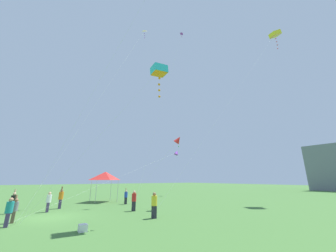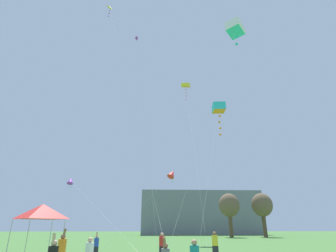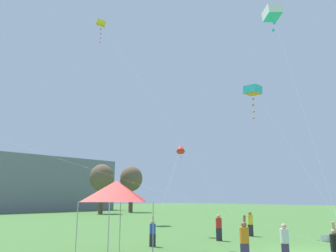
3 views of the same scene
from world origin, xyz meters
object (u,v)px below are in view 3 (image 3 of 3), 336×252
object	(u,v)px
festival_tent	(116,191)
person_red_shirt	(219,226)
person_black_shirt	(336,248)
person_white_shirt	(285,241)
cooler_box	(325,238)
person_orange_shirt	(244,240)
kite_cyan_box_0	(253,91)
kite_white_box_3	(272,13)
person_yellow_shirt	(250,223)
person_blue_shirt	(153,232)
kite_yellow_box_6	(101,24)
kite_red_diamond_4	(181,148)

from	to	relation	value
festival_tent	person_red_shirt	distance (m)	9.36
person_black_shirt	person_white_shirt	bearing A→B (deg)	-116.82
cooler_box	person_orange_shirt	size ratio (longest dim) A/B	0.23
cooler_box	person_orange_shirt	xyz separation A→B (m)	(-10.48, -0.14, 0.84)
kite_cyan_box_0	person_orange_shirt	bearing A→B (deg)	-154.46
person_white_shirt	kite_white_box_3	distance (m)	21.87
cooler_box	kite_cyan_box_0	distance (m)	12.76
person_red_shirt	kite_white_box_3	world-z (taller)	kite_white_box_3
festival_tent	cooler_box	distance (m)	15.23
cooler_box	person_white_shirt	xyz separation A→B (m)	(-8.73, -1.28, 0.73)
person_red_shirt	kite_cyan_box_0	bearing A→B (deg)	-25.06
cooler_box	person_orange_shirt	distance (m)	10.51
festival_tent	person_black_shirt	xyz separation A→B (m)	(4.35, -9.08, -2.31)
festival_tent	kite_cyan_box_0	size ratio (longest dim) A/B	0.31
kite_cyan_box_0	person_red_shirt	bearing A→B (deg)	174.54
person_red_shirt	person_yellow_shirt	bearing A→B (deg)	-21.61
person_orange_shirt	person_blue_shirt	size ratio (longest dim) A/B	1.17
kite_yellow_box_6	kite_cyan_box_0	bearing A→B (deg)	-90.58
person_blue_shirt	cooler_box	bearing A→B (deg)	131.68
kite_cyan_box_0	kite_yellow_box_6	world-z (taller)	kite_yellow_box_6
festival_tent	person_orange_shirt	distance (m)	6.77
person_red_shirt	kite_white_box_3	size ratio (longest dim) A/B	0.09
person_blue_shirt	kite_yellow_box_6	world-z (taller)	kite_yellow_box_6
kite_red_diamond_4	kite_yellow_box_6	size ratio (longest dim) A/B	0.26
kite_cyan_box_0	kite_yellow_box_6	bearing A→B (deg)	89.42
person_black_shirt	kite_red_diamond_4	world-z (taller)	kite_red_diamond_4
festival_tent	cooler_box	bearing A→B (deg)	-20.42
kite_white_box_3	kite_yellow_box_6	xyz separation A→B (m)	(-1.49, 26.12, 8.76)
person_white_shirt	person_yellow_shirt	bearing A→B (deg)	-108.11
kite_cyan_box_0	cooler_box	bearing A→B (deg)	-90.23
person_yellow_shirt	kite_white_box_3	world-z (taller)	kite_white_box_3
person_red_shirt	kite_yellow_box_6	world-z (taller)	kite_yellow_box_6
person_white_shirt	kite_red_diamond_4	world-z (taller)	kite_red_diamond_4
kite_cyan_box_0	kite_red_diamond_4	distance (m)	8.00
person_black_shirt	kite_cyan_box_0	size ratio (longest dim) A/B	0.16
festival_tent	cooler_box	xyz separation A→B (m)	(13.97, -5.20, -3.08)
person_blue_shirt	kite_red_diamond_4	size ratio (longest dim) A/B	0.24
person_black_shirt	person_red_shirt	distance (m)	10.36
person_red_shirt	cooler_box	bearing A→B (deg)	-67.05
person_blue_shirt	person_black_shirt	bearing A→B (deg)	77.39
person_orange_shirt	person_red_shirt	xyz separation A→B (m)	(5.57, 5.49, -0.07)
person_red_shirt	kite_cyan_box_0	size ratio (longest dim) A/B	0.14
kite_red_diamond_4	person_red_shirt	bearing A→B (deg)	-103.20
person_orange_shirt	person_blue_shirt	xyz separation A→B (m)	(0.47, 6.80, -0.15)
person_black_shirt	kite_white_box_3	size ratio (longest dim) A/B	0.10
person_white_shirt	kite_yellow_box_6	xyz separation A→B (m)	(9.00, 30.77, 27.37)
person_orange_shirt	person_red_shirt	bearing A→B (deg)	22.78
person_white_shirt	person_orange_shirt	bearing A→B (deg)	-1.05
festival_tent	kite_cyan_box_0	distance (m)	16.49
kite_white_box_3	person_black_shirt	bearing A→B (deg)	-147.49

